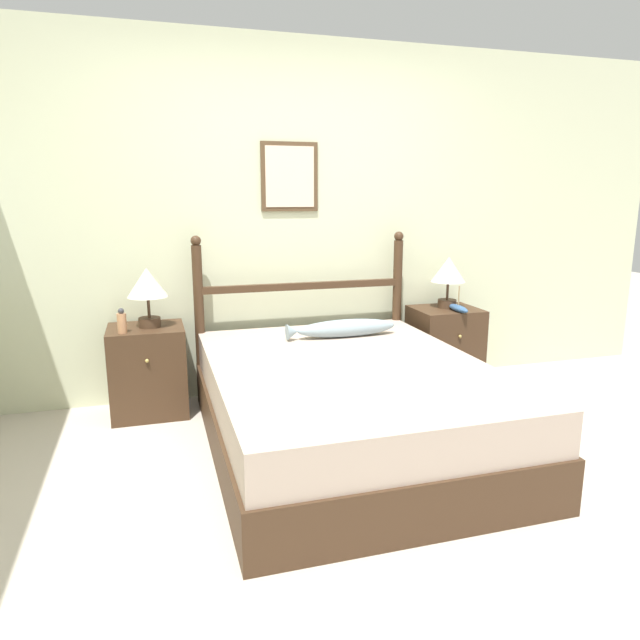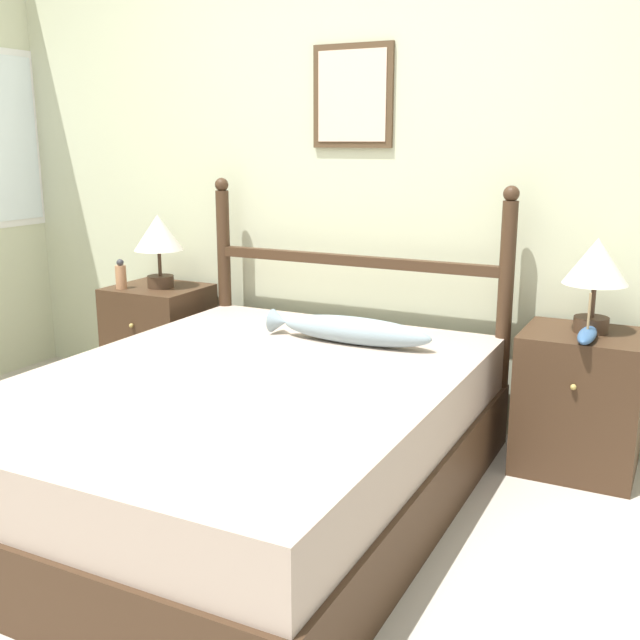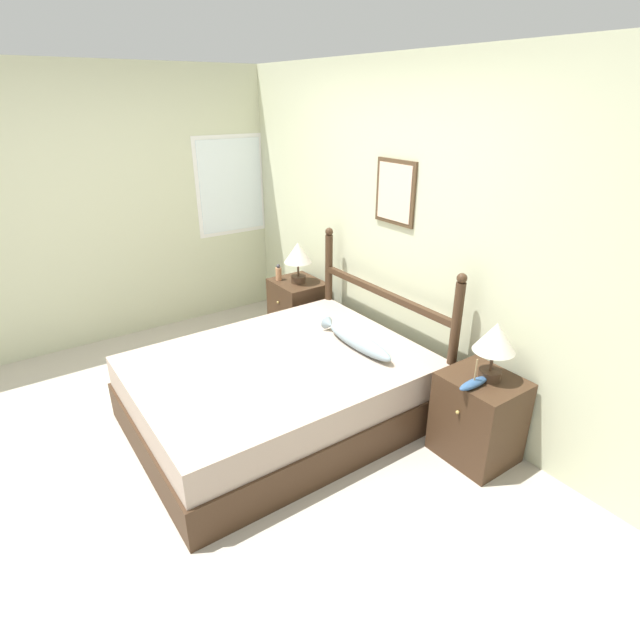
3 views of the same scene
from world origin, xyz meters
The scene contains 11 objects.
ground_plane centered at (0.00, 0.00, 0.00)m, with size 16.00×16.00×0.00m, color #B7AD9E.
wall_back centered at (0.00, 1.73, 1.28)m, with size 6.40×0.08×2.55m.
bed centered at (0.09, 0.57, 0.25)m, with size 1.57×2.07×0.51m.
headboard centered at (0.09, 1.57, 0.65)m, with size 1.57×0.07×1.19m.
nightstand_left centered at (-1.03, 1.45, 0.30)m, with size 0.49×0.45×0.60m.
nightstand_right centered at (1.20, 1.45, 0.30)m, with size 0.49×0.45×0.60m.
table_lamp_left centered at (-1.00, 1.45, 0.88)m, with size 0.26×0.26×0.39m.
table_lamp_right centered at (1.22, 1.48, 0.88)m, with size 0.26×0.26×0.39m.
bottle centered at (-1.17, 1.33, 0.68)m, with size 0.06×0.06×0.16m.
model_boat centered at (1.23, 1.32, 0.63)m, with size 0.07×0.26×0.20m.
fish_pillow centered at (0.26, 1.16, 0.57)m, with size 0.77×0.14×0.12m.
Camera 2 is at (1.57, -1.73, 1.38)m, focal length 42.00 mm.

